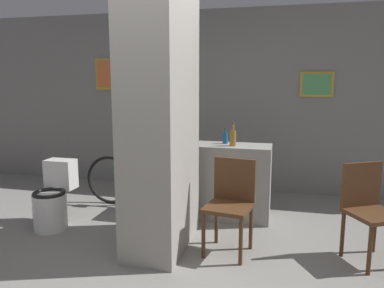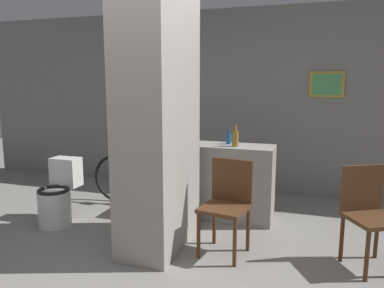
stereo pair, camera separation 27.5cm
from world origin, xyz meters
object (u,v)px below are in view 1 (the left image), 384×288
Objects in this scene: bottle_tall at (233,137)px; toilet at (53,200)px; chair_by_doorway at (369,207)px; chair_near_pillar at (231,201)px; bicycle at (147,181)px.

toilet is at bearing -159.51° from bottle_tall.
chair_near_pillar is at bearing 156.26° from chair_by_doorway.
toilet is 0.83× the size of chair_by_doorway.
chair_by_doorway is at bearing -0.05° from toilet.
chair_near_pillar is at bearing -39.72° from bicycle.
chair_near_pillar is at bearing -3.29° from toilet.
toilet reaches higher than bicycle.
bottle_tall is at bearing 20.49° from toilet.
bicycle is (0.77, 0.88, 0.02)m from toilet.
chair_by_doorway is 0.52× the size of bicycle.
bottle_tall is at bearing 123.00° from chair_by_doorway.
chair_by_doorway is at bearing -20.11° from bicycle.
chair_near_pillar is 0.95m from bottle_tall.
bicycle is at bearing 170.56° from bottle_tall.
bottle_tall reaches higher than toilet.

